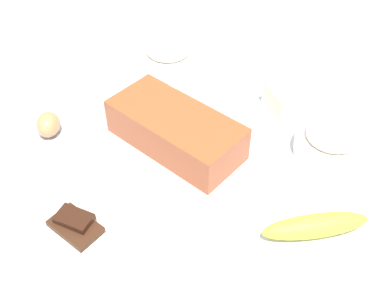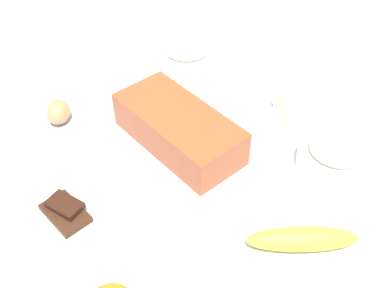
% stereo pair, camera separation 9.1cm
% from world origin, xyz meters
% --- Properties ---
extents(ground_plane, '(2.40, 2.40, 0.02)m').
position_xyz_m(ground_plane, '(0.00, 0.00, -0.01)').
color(ground_plane, silver).
extents(loaf_pan, '(0.30, 0.18, 0.08)m').
position_xyz_m(loaf_pan, '(0.05, 0.00, 0.04)').
color(loaf_pan, '#9E4723').
rests_on(loaf_pan, ground_plane).
extents(flour_bowl, '(0.14, 0.14, 0.07)m').
position_xyz_m(flour_bowl, '(-0.16, -0.23, 0.03)').
color(flour_bowl, silver).
rests_on(flour_bowl, ground_plane).
extents(sugar_bowl, '(0.15, 0.15, 0.07)m').
position_xyz_m(sugar_bowl, '(0.29, -0.16, 0.03)').
color(sugar_bowl, silver).
rests_on(sugar_bowl, ground_plane).
extents(banana, '(0.13, 0.19, 0.04)m').
position_xyz_m(banana, '(-0.28, -0.05, 0.02)').
color(banana, yellow).
rests_on(banana, ground_plane).
extents(butter_block, '(0.11, 0.09, 0.06)m').
position_xyz_m(butter_block, '(-0.01, -0.25, 0.03)').
color(butter_block, '#F4EDB2').
rests_on(butter_block, ground_plane).
extents(egg_near_butter, '(0.08, 0.08, 0.05)m').
position_xyz_m(egg_near_butter, '(0.25, 0.19, 0.02)').
color(egg_near_butter, '#B87D4B').
rests_on(egg_near_butter, ground_plane).
extents(chocolate_plate, '(0.13, 0.13, 0.03)m').
position_xyz_m(chocolate_plate, '(-0.02, 0.27, 0.01)').
color(chocolate_plate, silver).
rests_on(chocolate_plate, ground_plane).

